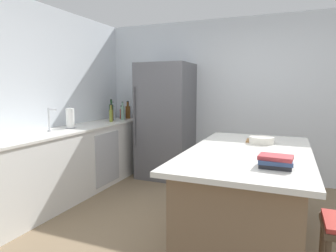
# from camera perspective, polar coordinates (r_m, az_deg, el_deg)

# --- Properties ---
(ground_plane) EXTENTS (7.20, 7.20, 0.00)m
(ground_plane) POSITION_cam_1_polar(r_m,az_deg,el_deg) (3.12, 7.71, -21.24)
(ground_plane) COLOR #7A664C
(wall_rear) EXTENTS (6.00, 0.10, 2.60)m
(wall_rear) POSITION_cam_1_polar(r_m,az_deg,el_deg) (4.96, 14.66, 4.93)
(wall_rear) COLOR silver
(wall_rear) RESTS_ON ground_plane
(wall_left) EXTENTS (0.10, 6.00, 2.60)m
(wall_left) POSITION_cam_1_polar(r_m,az_deg,el_deg) (4.11, -27.20, 3.89)
(wall_left) COLOR silver
(wall_left) RESTS_ON ground_plane
(counter_run_left) EXTENTS (0.64, 3.09, 0.94)m
(counter_run_left) POSITION_cam_1_polar(r_m,az_deg,el_deg) (4.38, -17.78, -6.48)
(counter_run_left) COLOR silver
(counter_run_left) RESTS_ON ground_plane
(kitchen_island) EXTENTS (1.08, 1.96, 0.92)m
(kitchen_island) POSITION_cam_1_polar(r_m,az_deg,el_deg) (2.96, 15.05, -13.18)
(kitchen_island) COLOR #7A6047
(kitchen_island) RESTS_ON ground_plane
(refrigerator) EXTENTS (0.84, 0.76, 1.89)m
(refrigerator) POSITION_cam_1_polar(r_m,az_deg,el_deg) (4.91, -0.45, 0.97)
(refrigerator) COLOR #56565B
(refrigerator) RESTS_ON ground_plane
(sink_faucet) EXTENTS (0.15, 0.05, 0.30)m
(sink_faucet) POSITION_cam_1_polar(r_m,az_deg,el_deg) (4.04, -21.89, 1.21)
(sink_faucet) COLOR silver
(sink_faucet) RESTS_ON counter_run_left
(paper_towel_roll) EXTENTS (0.14, 0.14, 0.31)m
(paper_towel_roll) POSITION_cam_1_polar(r_m,az_deg,el_deg) (4.28, -18.37, 1.36)
(paper_towel_roll) COLOR gray
(paper_towel_roll) RESTS_ON counter_run_left
(whiskey_bottle) EXTENTS (0.09, 0.09, 0.31)m
(whiskey_bottle) POSITION_cam_1_polar(r_m,az_deg,el_deg) (5.42, -7.75, 2.78)
(whiskey_bottle) COLOR brown
(whiskey_bottle) RESTS_ON counter_run_left
(hot_sauce_bottle) EXTENTS (0.05, 0.05, 0.24)m
(hot_sauce_bottle) POSITION_cam_1_polar(r_m,az_deg,el_deg) (5.38, -9.02, 2.43)
(hot_sauce_bottle) COLOR red
(hot_sauce_bottle) RESTS_ON counter_run_left
(gin_bottle) EXTENTS (0.07, 0.07, 0.31)m
(gin_bottle) POSITION_cam_1_polar(r_m,az_deg,el_deg) (5.24, -8.76, 2.62)
(gin_bottle) COLOR #8CB79E
(gin_bottle) RESTS_ON counter_run_left
(soda_bottle) EXTENTS (0.08, 0.08, 0.31)m
(soda_bottle) POSITION_cam_1_polar(r_m,az_deg,el_deg) (5.23, -10.60, 2.58)
(soda_bottle) COLOR silver
(soda_bottle) RESTS_ON counter_run_left
(wine_bottle) EXTENTS (0.07, 0.07, 0.36)m
(wine_bottle) POSITION_cam_1_polar(r_m,az_deg,el_deg) (5.13, -10.88, 2.74)
(wine_bottle) COLOR #19381E
(wine_bottle) RESTS_ON counter_run_left
(vinegar_bottle) EXTENTS (0.05, 0.05, 0.28)m
(vinegar_bottle) POSITION_cam_1_polar(r_m,az_deg,el_deg) (5.03, -10.85, 2.17)
(vinegar_bottle) COLOR #994C23
(vinegar_bottle) RESTS_ON counter_run_left
(olive_oil_bottle) EXTENTS (0.06, 0.06, 0.29)m
(olive_oil_bottle) POSITION_cam_1_polar(r_m,az_deg,el_deg) (4.92, -10.98, 2.10)
(olive_oil_bottle) COLOR olive
(olive_oil_bottle) RESTS_ON counter_run_left
(cookbook_stack) EXTENTS (0.25, 0.19, 0.09)m
(cookbook_stack) POSITION_cam_1_polar(r_m,az_deg,el_deg) (2.28, 20.06, -6.44)
(cookbook_stack) COLOR #2D2D33
(cookbook_stack) RESTS_ON kitchen_island
(mixing_bowl) EXTENTS (0.25, 0.25, 0.07)m
(mixing_bowl) POSITION_cam_1_polar(r_m,az_deg,el_deg) (3.21, 17.63, -2.62)
(mixing_bowl) COLOR silver
(mixing_bowl) RESTS_ON kitchen_island
(cutting_board) EXTENTS (0.29, 0.20, 0.02)m
(cutting_board) POSITION_cam_1_polar(r_m,az_deg,el_deg) (3.31, 17.34, -2.79)
(cutting_board) COLOR #9E7042
(cutting_board) RESTS_ON kitchen_island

